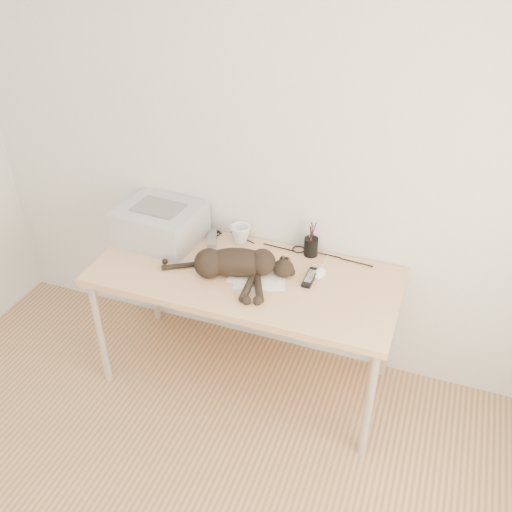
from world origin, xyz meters
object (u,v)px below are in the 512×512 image
at_px(cat, 233,264).
at_px(mug, 240,234).
at_px(desk, 251,285).
at_px(pen_cup, 311,246).
at_px(mouse, 320,271).
at_px(printer, 160,223).

relative_size(cat, mug, 6.28).
bearing_deg(desk, mug, 124.70).
bearing_deg(pen_cup, mug, -178.60).
height_order(mug, mouse, mug).
distance_m(mug, mouse, 0.52).
xyz_separation_m(printer, cat, (0.52, -0.19, -0.03)).
bearing_deg(printer, mug, 15.42).
bearing_deg(printer, pen_cup, 8.77).
height_order(desk, printer, printer).
height_order(cat, mouse, cat).
height_order(desk, pen_cup, pen_cup).
height_order(printer, mug, printer).
relative_size(pen_cup, mouse, 1.82).
distance_m(desk, mouse, 0.40).
relative_size(cat, mouse, 6.54).
relative_size(cat, pen_cup, 3.60).
bearing_deg(pen_cup, cat, -135.01).
bearing_deg(printer, desk, -7.36).
bearing_deg(mouse, mug, 167.90).
xyz_separation_m(printer, mouse, (0.94, -0.03, -0.08)).
distance_m(desk, pen_cup, 0.39).
bearing_deg(mug, desk, -55.30).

